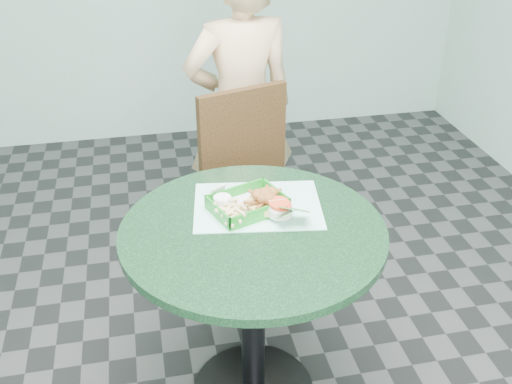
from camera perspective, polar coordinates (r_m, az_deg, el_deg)
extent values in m
cylinder|color=black|center=(2.20, -0.27, -11.90)|extent=(0.09, 0.09, 0.70)
cylinder|color=black|center=(1.98, -0.29, -4.26)|extent=(0.88, 0.88, 0.03)
cube|color=#3B2510|center=(2.68, -0.45, -1.32)|extent=(0.43, 0.43, 0.04)
cube|color=#3B2510|center=(2.73, -1.27, 5.24)|extent=(0.43, 0.04, 0.46)
cube|color=#3B2510|center=(2.64, -3.58, -8.14)|extent=(0.04, 0.04, 0.43)
cube|color=#3B2510|center=(2.71, 4.20, -7.15)|extent=(0.04, 0.04, 0.43)
cube|color=#3B2510|center=(2.94, -4.66, -3.76)|extent=(0.04, 0.04, 0.43)
cube|color=#3B2510|center=(3.00, 2.33, -2.97)|extent=(0.04, 0.04, 0.43)
imported|color=tan|center=(2.89, -1.44, 7.59)|extent=(0.58, 0.43, 1.48)
cube|color=#A4E9DC|center=(2.08, 0.14, -1.76)|extent=(0.48, 0.39, 0.00)
cube|color=#16871D|center=(2.06, -0.80, -2.06)|extent=(0.24, 0.17, 0.01)
cube|color=white|center=(2.05, -0.81, -1.91)|extent=(0.23, 0.16, 0.00)
cube|color=#16871D|center=(2.11, -1.25, -0.30)|extent=(0.24, 0.01, 0.04)
cube|color=#16871D|center=(1.97, -0.34, -2.73)|extent=(0.24, 0.01, 0.04)
cube|color=#16871D|center=(2.06, 2.35, -1.12)|extent=(0.01, 0.17, 0.04)
cube|color=#16871D|center=(2.03, -4.03, -1.82)|extent=(0.01, 0.17, 0.04)
cylinder|color=tan|center=(2.02, 0.69, -1.96)|extent=(0.13, 0.13, 0.02)
cylinder|color=white|center=(2.04, -3.21, -0.91)|extent=(0.06, 0.06, 0.03)
cylinder|color=white|center=(2.04, -3.22, -0.49)|extent=(0.05, 0.05, 0.00)
cylinder|color=beige|center=(1.97, 1.63, -2.82)|extent=(0.08, 0.08, 0.03)
torus|color=#FFF0CE|center=(1.96, 1.64, -2.39)|extent=(0.08, 0.08, 0.01)
cylinder|color=#E14525|center=(1.96, 1.64, -2.17)|extent=(0.07, 0.07, 0.01)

